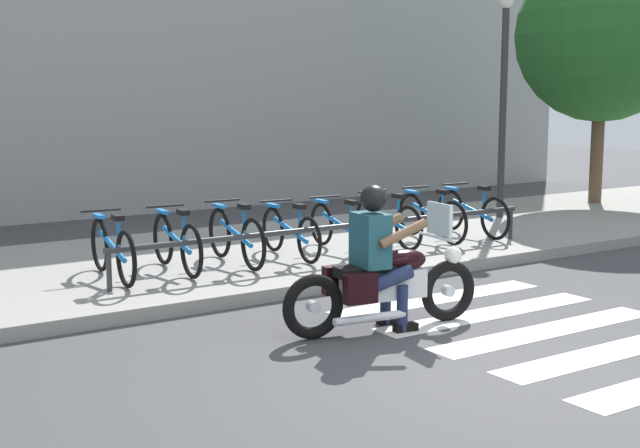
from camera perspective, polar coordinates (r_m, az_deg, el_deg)
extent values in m
plane|color=#424244|center=(7.60, 13.29, -9.39)|extent=(48.00, 48.00, 0.00)
cube|color=gray|center=(11.88, -6.40, -2.29)|extent=(24.00, 4.40, 0.15)
cube|color=white|center=(8.43, 18.59, -7.78)|extent=(2.80, 0.40, 0.01)
cube|color=white|center=(8.91, 14.50, -6.70)|extent=(2.80, 0.40, 0.01)
cube|color=white|center=(9.44, 10.88, -5.70)|extent=(2.80, 0.40, 0.01)
cube|color=white|center=(10.01, 7.66, -4.80)|extent=(2.80, 0.40, 0.01)
torus|color=black|center=(9.03, 8.31, -4.30)|extent=(0.63, 0.20, 0.62)
cylinder|color=silver|center=(9.03, 8.31, -4.30)|extent=(0.12, 0.11, 0.11)
torus|color=black|center=(8.28, -0.45, -5.38)|extent=(0.63, 0.20, 0.62)
cylinder|color=silver|center=(8.28, -0.45, -5.38)|extent=(0.12, 0.11, 0.11)
cube|color=silver|center=(8.60, 4.13, -3.92)|extent=(0.87, 0.39, 0.28)
ellipsoid|color=black|center=(8.66, 5.34, -2.36)|extent=(0.55, 0.35, 0.22)
cube|color=black|center=(8.47, 2.92, -3.07)|extent=(0.59, 0.35, 0.10)
cube|color=black|center=(8.60, 1.23, -3.62)|extent=(0.33, 0.16, 0.28)
cube|color=black|center=(8.22, 2.63, -4.21)|extent=(0.33, 0.16, 0.28)
cylinder|color=silver|center=(8.83, 7.57, -0.85)|extent=(0.11, 0.62, 0.03)
sphere|color=white|center=(8.98, 8.62, -2.01)|extent=(0.18, 0.18, 0.18)
cube|color=silver|center=(8.82, 7.76, 0.32)|extent=(0.09, 0.40, 0.32)
cylinder|color=silver|center=(8.39, 3.24, -6.10)|extent=(0.76, 0.18, 0.08)
cube|color=#1E4C59|center=(8.44, 3.28, -1.04)|extent=(0.31, 0.43, 0.52)
sphere|color=black|center=(8.39, 3.49, 1.67)|extent=(0.26, 0.26, 0.26)
cylinder|color=brown|center=(8.73, 3.90, -0.20)|extent=(0.53, 0.16, 0.26)
cylinder|color=brown|center=(8.35, 5.40, -0.62)|extent=(0.53, 0.16, 0.26)
cylinder|color=#1E284C|center=(8.71, 3.61, -3.14)|extent=(0.46, 0.20, 0.24)
cylinder|color=#1E284C|center=(8.84, 4.27, -5.04)|extent=(0.11, 0.11, 0.46)
cube|color=black|center=(8.91, 4.48, -6.21)|extent=(0.25, 0.13, 0.08)
cylinder|color=#1E284C|center=(8.44, 4.68, -3.54)|extent=(0.46, 0.20, 0.24)
cylinder|color=#1E284C|center=(8.58, 5.35, -5.49)|extent=(0.11, 0.11, 0.46)
cube|color=black|center=(8.64, 5.56, -6.69)|extent=(0.25, 0.13, 0.08)
torus|color=black|center=(10.89, -14.08, -1.32)|extent=(0.10, 0.65, 0.65)
torus|color=black|center=(9.92, -12.45, -2.24)|extent=(0.10, 0.65, 0.65)
cylinder|color=blue|center=(10.39, -13.32, -1.40)|extent=(0.12, 0.92, 0.25)
cylinder|color=blue|center=(10.12, -12.93, -0.70)|extent=(0.04, 0.04, 0.40)
cube|color=black|center=(10.09, -12.97, 0.41)|extent=(0.11, 0.21, 0.06)
cylinder|color=black|center=(10.73, -14.01, 0.86)|extent=(0.48, 0.06, 0.03)
cube|color=blue|center=(10.84, -14.14, 0.50)|extent=(0.10, 0.28, 0.04)
torus|color=black|center=(11.15, -10.14, -0.97)|extent=(0.10, 0.65, 0.65)
torus|color=black|center=(10.26, -8.33, -1.76)|extent=(0.10, 0.65, 0.65)
cylinder|color=blue|center=(10.69, -9.28, -1.00)|extent=(0.12, 0.86, 0.24)
cylinder|color=blue|center=(10.45, -8.84, -0.31)|extent=(0.04, 0.04, 0.40)
cube|color=black|center=(10.42, -8.86, 0.77)|extent=(0.11, 0.21, 0.06)
cylinder|color=black|center=(11.00, -10.03, 1.15)|extent=(0.48, 0.06, 0.03)
cube|color=blue|center=(11.10, -10.18, 0.81)|extent=(0.10, 0.28, 0.04)
torus|color=black|center=(11.51, -6.51, -0.57)|extent=(0.10, 0.66, 0.65)
torus|color=black|center=(10.60, -4.35, -1.34)|extent=(0.10, 0.66, 0.65)
cylinder|color=blue|center=(11.05, -5.48, -0.60)|extent=(0.12, 0.91, 0.25)
cylinder|color=blue|center=(10.79, -4.94, 0.09)|extent=(0.04, 0.04, 0.40)
cube|color=black|center=(10.76, -4.95, 1.14)|extent=(0.11, 0.21, 0.06)
cylinder|color=black|center=(11.36, -6.35, 1.52)|extent=(0.48, 0.06, 0.03)
cube|color=blue|center=(11.46, -6.55, 1.18)|extent=(0.10, 0.28, 0.04)
torus|color=black|center=(11.90, -3.06, -0.35)|extent=(0.09, 0.61, 0.61)
torus|color=black|center=(11.02, -0.71, -1.06)|extent=(0.09, 0.61, 0.61)
cylinder|color=blue|center=(11.45, -1.93, -0.39)|extent=(0.12, 0.90, 0.25)
cylinder|color=blue|center=(11.20, -1.34, 0.22)|extent=(0.04, 0.04, 0.37)
cube|color=black|center=(11.18, -1.34, 1.16)|extent=(0.11, 0.21, 0.06)
cylinder|color=black|center=(11.75, -2.86, 1.52)|extent=(0.48, 0.06, 0.03)
cube|color=blue|center=(11.85, -3.07, 1.22)|extent=(0.10, 0.28, 0.04)
torus|color=black|center=(12.35, 0.09, -0.01)|extent=(0.09, 0.60, 0.60)
torus|color=black|center=(11.45, 2.74, -0.71)|extent=(0.09, 0.60, 0.60)
cylinder|color=blue|center=(11.89, 1.37, -0.06)|extent=(0.13, 0.95, 0.26)
cylinder|color=blue|center=(11.64, 2.04, 0.52)|extent=(0.04, 0.04, 0.37)
cube|color=black|center=(11.61, 2.05, 1.41)|extent=(0.11, 0.21, 0.06)
cylinder|color=black|center=(12.20, 0.34, 1.77)|extent=(0.48, 0.06, 0.03)
cube|color=blue|center=(12.30, 0.09, 1.49)|extent=(0.10, 0.28, 0.04)
torus|color=black|center=(12.79, 3.14, 0.34)|extent=(0.09, 0.63, 0.63)
torus|color=black|center=(11.96, 5.78, -0.28)|extent=(0.09, 0.63, 0.63)
cylinder|color=blue|center=(12.36, 4.42, 0.33)|extent=(0.12, 0.91, 0.25)
cylinder|color=blue|center=(12.13, 5.10, 0.93)|extent=(0.04, 0.04, 0.38)
cube|color=black|center=(12.10, 5.11, 1.83)|extent=(0.11, 0.21, 0.06)
cylinder|color=black|center=(12.65, 3.41, 2.14)|extent=(0.48, 0.06, 0.03)
cube|color=blue|center=(12.74, 3.16, 1.85)|extent=(0.10, 0.28, 0.04)
torus|color=black|center=(13.28, 5.93, 0.63)|extent=(0.10, 0.64, 0.63)
torus|color=black|center=(12.48, 8.62, 0.06)|extent=(0.10, 0.64, 0.63)
cylinder|color=blue|center=(12.87, 7.24, 0.64)|extent=(0.12, 0.90, 0.25)
cylinder|color=blue|center=(12.65, 7.94, 1.22)|extent=(0.04, 0.04, 0.39)
cube|color=black|center=(12.62, 7.96, 2.10)|extent=(0.11, 0.21, 0.06)
cylinder|color=black|center=(13.14, 6.21, 2.39)|extent=(0.48, 0.06, 0.03)
cube|color=blue|center=(13.23, 5.95, 2.10)|extent=(0.10, 0.28, 0.04)
torus|color=black|center=(13.81, 8.47, 0.89)|extent=(0.10, 0.64, 0.63)
torus|color=black|center=(13.02, 11.29, 0.35)|extent=(0.10, 0.64, 0.63)
cylinder|color=blue|center=(13.40, 9.84, 0.90)|extent=(0.12, 0.93, 0.25)
cylinder|color=blue|center=(13.18, 10.58, 1.46)|extent=(0.04, 0.04, 0.39)
cube|color=black|center=(13.16, 10.60, 2.30)|extent=(0.11, 0.21, 0.06)
cylinder|color=black|center=(13.68, 8.77, 2.59)|extent=(0.48, 0.06, 0.03)
cube|color=blue|center=(13.77, 8.50, 2.31)|extent=(0.10, 0.28, 0.04)
cylinder|color=#333338|center=(11.20, 1.30, -0.17)|extent=(6.23, 0.07, 0.07)
cylinder|color=#333338|center=(9.83, -13.52, -3.00)|extent=(0.06, 0.06, 0.45)
cylinder|color=#333338|center=(13.21, 12.25, 0.01)|extent=(0.06, 0.06, 0.45)
cylinder|color=#2D2D33|center=(15.35, 11.76, 6.69)|extent=(0.12, 0.12, 3.68)
sphere|color=white|center=(15.41, 11.99, 13.98)|extent=(0.28, 0.28, 0.28)
cylinder|color=brown|center=(17.88, 17.50, 4.37)|extent=(0.25, 0.25, 2.20)
sphere|color=#235B23|center=(17.86, 17.84, 11.56)|extent=(3.28, 3.28, 3.28)
cube|color=#A1A1A1|center=(16.95, -15.66, 11.27)|extent=(24.00, 1.20, 6.36)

